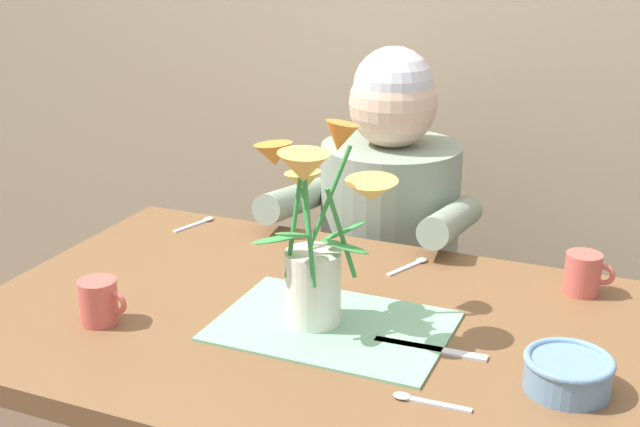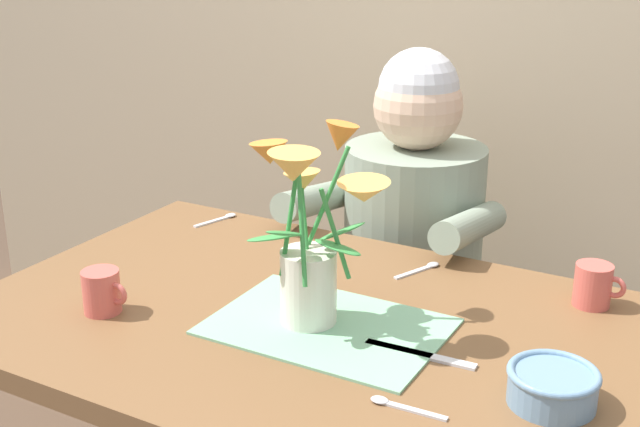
{
  "view_description": "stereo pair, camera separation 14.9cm",
  "coord_description": "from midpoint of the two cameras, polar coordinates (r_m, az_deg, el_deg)",
  "views": [
    {
      "loc": [
        0.56,
        -1.24,
        1.42
      ],
      "look_at": [
        0.01,
        0.05,
        0.92
      ],
      "focal_mm": 47.12,
      "sensor_mm": 36.0,
      "label": 1
    },
    {
      "loc": [
        0.69,
        -1.17,
        1.42
      ],
      "look_at": [
        0.01,
        0.05,
        0.92
      ],
      "focal_mm": 47.12,
      "sensor_mm": 36.0,
      "label": 2
    }
  ],
  "objects": [
    {
      "name": "dining_table",
      "position": [
        1.56,
        -3.75,
        -10.19
      ],
      "size": [
        1.2,
        0.8,
        0.74
      ],
      "color": "brown",
      "rests_on": "ground_plane"
    },
    {
      "name": "dinner_knife",
      "position": [
        1.41,
        4.46,
        -9.23
      ],
      "size": [
        0.19,
        0.03,
        0.0
      ],
      "primitive_type": "cube",
      "rotation": [
        0.0,
        0.0,
        0.04
      ],
      "color": "silver",
      "rests_on": "dining_table"
    },
    {
      "name": "spoon_1",
      "position": [
        1.73,
        3.93,
        -3.49
      ],
      "size": [
        0.06,
        0.12,
        0.01
      ],
      "color": "silver",
      "rests_on": "dining_table"
    },
    {
      "name": "spoon_2",
      "position": [
        1.99,
        -10.28,
        -0.62
      ],
      "size": [
        0.05,
        0.12,
        0.01
      ],
      "color": "silver",
      "rests_on": "dining_table"
    },
    {
      "name": "striped_placemat",
      "position": [
        1.47,
        -2.03,
        -7.71
      ],
      "size": [
        0.4,
        0.28,
        0.0
      ],
      "primitive_type": "cube",
      "color": "#7AB289",
      "rests_on": "dining_table"
    },
    {
      "name": "coffee_cup",
      "position": [
        1.64,
        15.02,
        -4.01
      ],
      "size": [
        0.09,
        0.07,
        0.08
      ],
      "color": "#CC564C",
      "rests_on": "dining_table"
    },
    {
      "name": "ceramic_mug",
      "position": [
        1.55,
        -17.47,
        -5.79
      ],
      "size": [
        0.09,
        0.07,
        0.08
      ],
      "color": "#CC564C",
      "rests_on": "dining_table"
    },
    {
      "name": "flower_vase",
      "position": [
        1.42,
        -3.22,
        -1.55
      ],
      "size": [
        0.25,
        0.26,
        0.35
      ],
      "color": "silver",
      "rests_on": "dining_table"
    },
    {
      "name": "ceramic_bowl",
      "position": [
        1.32,
        13.38,
        -10.52
      ],
      "size": [
        0.14,
        0.14,
        0.06
      ],
      "color": "#6689A8",
      "rests_on": "dining_table"
    },
    {
      "name": "spoon_0",
      "position": [
        1.27,
        3.35,
        -12.61
      ],
      "size": [
        0.12,
        0.02,
        0.01
      ],
      "color": "silver",
      "rests_on": "dining_table"
    },
    {
      "name": "seated_person",
      "position": [
        2.12,
        2.61,
        -4.21
      ],
      "size": [
        0.45,
        0.47,
        1.14
      ],
      "rotation": [
        0.0,
        0.0,
        -0.02
      ],
      "color": "#4C4C56",
      "rests_on": "ground_plane"
    }
  ]
}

